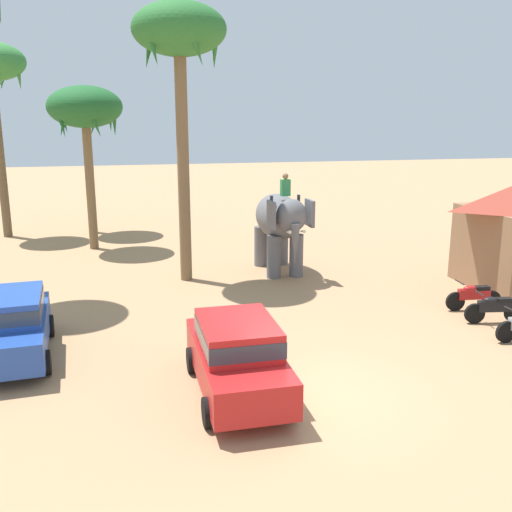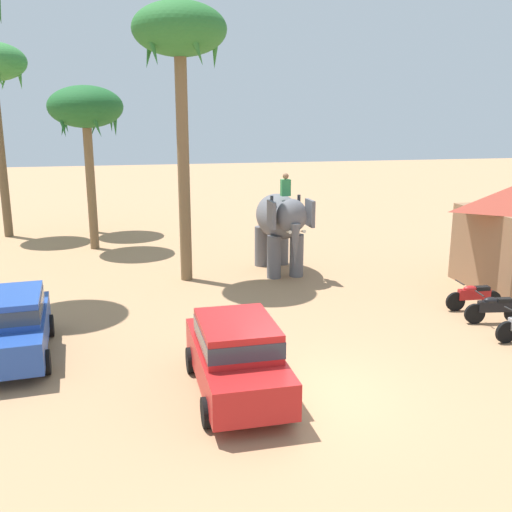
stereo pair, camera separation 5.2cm
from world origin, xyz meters
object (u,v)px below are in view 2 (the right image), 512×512
palm_tree_near_hut (85,110)px  palm_tree_left_of_road (180,40)px  car_parked_far_side (10,323)px  elephant_with_mahout (280,222)px  motorcycle_end_of_row (474,296)px  palm_tree_far_back (86,111)px  car_sedan_foreground (236,354)px  motorcycle_far_in_row (495,308)px

palm_tree_near_hut → palm_tree_left_of_road: (3.81, -9.83, 2.24)m
car_parked_far_side → elephant_with_mahout: (8.61, 6.41, 1.06)m
motorcycle_end_of_row → palm_tree_left_of_road: 12.73m
palm_tree_far_back → palm_tree_left_of_road: bearing=-59.2°
car_parked_far_side → elephant_with_mahout: size_ratio=1.08×
car_parked_far_side → elephant_with_mahout: elephant_with_mahout is taller
car_sedan_foreground → elephant_with_mahout: bearing=69.8°
motorcycle_end_of_row → palm_tree_left_of_road: palm_tree_left_of_road is taller
palm_tree_far_back → motorcycle_end_of_row: bearing=-43.6°
car_sedan_foreground → palm_tree_far_back: bearing=103.7°
motorcycle_far_in_row → motorcycle_end_of_row: bearing=86.9°
palm_tree_near_hut → car_sedan_foreground: bearing=-78.3°
car_sedan_foreground → palm_tree_near_hut: palm_tree_near_hut is taller
palm_tree_near_hut → palm_tree_far_back: (0.25, -3.85, -0.06)m
palm_tree_left_of_road → elephant_with_mahout: bearing=3.3°
car_sedan_foreground → car_parked_far_side: bearing=149.3°
palm_tree_left_of_road → palm_tree_far_back: bearing=120.8°
motorcycle_end_of_row → palm_tree_far_back: (-11.95, 11.38, 5.62)m
motorcycle_far_in_row → palm_tree_far_back: size_ratio=0.25×
motorcycle_far_in_row → palm_tree_far_back: bearing=133.4°
elephant_with_mahout → car_sedan_foreground: bearing=-110.2°
palm_tree_near_hut → palm_tree_far_back: 3.86m
motorcycle_far_in_row → car_parked_far_side: bearing=178.4°
motorcycle_end_of_row → elephant_with_mahout: bearing=130.3°
car_sedan_foreground → palm_tree_left_of_road: palm_tree_left_of_road is taller
elephant_with_mahout → palm_tree_near_hut: 12.85m
motorcycle_far_in_row → palm_tree_left_of_road: 13.24m
car_sedan_foreground → motorcycle_end_of_row: 9.10m
car_parked_far_side → palm_tree_far_back: 13.30m
elephant_with_mahout → palm_tree_left_of_road: palm_tree_left_of_road is taller
palm_tree_far_back → palm_tree_near_hut: bearing=93.7°
motorcycle_far_in_row → motorcycle_end_of_row: (0.06, 1.18, 0.00)m
car_sedan_foreground → motorcycle_end_of_row: car_sedan_foreground is taller
car_sedan_foreground → motorcycle_far_in_row: car_sedan_foreground is taller
motorcycle_end_of_row → palm_tree_left_of_road: bearing=147.2°
motorcycle_far_in_row → palm_tree_far_back: (-11.89, 12.56, 5.62)m
car_sedan_foreground → palm_tree_far_back: (-3.72, 15.23, 5.15)m
motorcycle_end_of_row → motorcycle_far_in_row: bearing=-93.1°
car_sedan_foreground → motorcycle_far_in_row: 8.61m
elephant_with_mahout → motorcycle_far_in_row: elephant_with_mahout is taller
car_parked_far_side → palm_tree_near_hut: bearing=85.8°
elephant_with_mahout → car_parked_far_side: bearing=-143.3°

